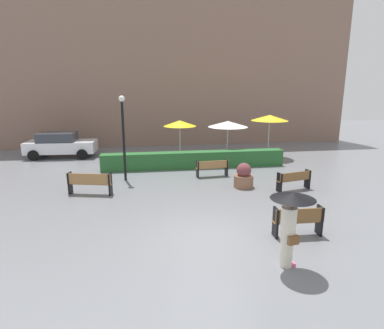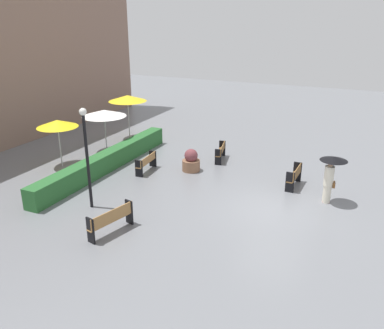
% 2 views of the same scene
% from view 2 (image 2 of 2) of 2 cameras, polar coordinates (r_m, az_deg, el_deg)
% --- Properties ---
extents(ground_plane, '(60.00, 60.00, 0.00)m').
position_cam_2_polar(ground_plane, '(16.17, 11.11, -6.25)').
color(ground_plane, slate).
extents(bench_back_row, '(1.64, 0.49, 0.82)m').
position_cam_2_polar(bench_back_row, '(19.54, -6.43, 0.35)').
color(bench_back_row, '#9E7242').
rests_on(bench_back_row, ground).
extents(bench_far_right, '(1.63, 0.67, 0.83)m').
position_cam_2_polar(bench_far_right, '(21.01, 4.12, 1.91)').
color(bench_far_right, brown).
rests_on(bench_far_right, ground).
extents(bench_near_right, '(1.51, 0.42, 0.91)m').
position_cam_2_polar(bench_near_right, '(18.26, 14.33, -1.51)').
color(bench_near_right, brown).
rests_on(bench_near_right, ground).
extents(bench_far_left, '(1.86, 0.76, 0.92)m').
position_cam_2_polar(bench_far_left, '(14.27, -11.34, -7.58)').
color(bench_far_left, '#9E7242').
rests_on(bench_far_left, ground).
extents(pedestrian_with_umbrella, '(1.07, 1.07, 1.97)m').
position_cam_2_polar(pedestrian_with_umbrella, '(16.82, 19.05, -0.99)').
color(pedestrian_with_umbrella, silver).
rests_on(pedestrian_with_umbrella, ground).
extents(planter_pot, '(0.86, 0.86, 1.10)m').
position_cam_2_polar(planter_pot, '(19.54, -0.13, 0.44)').
color(planter_pot, brown).
rests_on(planter_pot, ground).
extents(lamp_post, '(0.28, 0.28, 3.98)m').
position_cam_2_polar(lamp_post, '(15.66, -14.73, 2.21)').
color(lamp_post, black).
rests_on(lamp_post, ground).
extents(patio_umbrella_yellow, '(1.99, 1.99, 2.37)m').
position_cam_2_polar(patio_umbrella_yellow, '(20.73, -18.52, 5.51)').
color(patio_umbrella_yellow, silver).
rests_on(patio_umbrella_yellow, ground).
extents(patio_umbrella_white, '(2.39, 2.39, 2.36)m').
position_cam_2_polar(patio_umbrella_white, '(22.39, -12.35, 7.11)').
color(patio_umbrella_white, silver).
rests_on(patio_umbrella_white, ground).
extents(patio_umbrella_yellow_far, '(2.27, 2.27, 2.67)m').
position_cam_2_polar(patio_umbrella_yellow_far, '(24.61, -9.10, 9.24)').
color(patio_umbrella_yellow_far, silver).
rests_on(patio_umbrella_yellow_far, ground).
extents(hedge_strip, '(9.99, 0.70, 0.90)m').
position_cam_2_polar(hedge_strip, '(20.10, -11.96, 0.48)').
color(hedge_strip, '#28602D').
rests_on(hedge_strip, ground).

